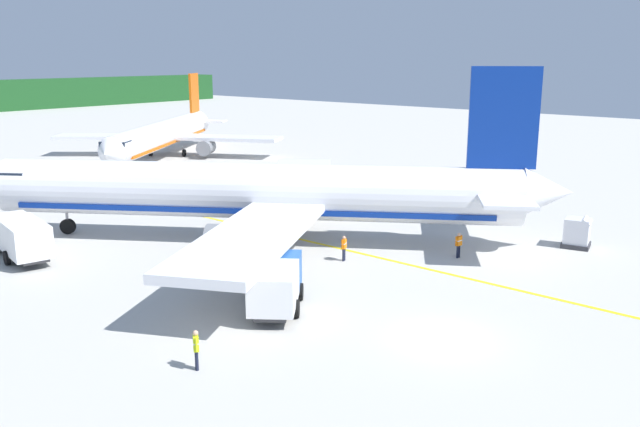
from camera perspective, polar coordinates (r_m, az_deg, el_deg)
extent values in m
cylinder|color=white|center=(45.55, -5.83, 1.96)|extent=(22.91, 32.19, 3.80)
cone|color=white|center=(45.41, 19.08, 1.76)|extent=(4.46, 4.45, 3.23)
cube|color=#192333|center=(51.83, -24.54, 3.17)|extent=(4.02, 3.78, 0.60)
cube|color=white|center=(36.59, -5.86, -1.97)|extent=(16.42, 11.59, 0.50)
cylinder|color=slate|center=(39.89, -7.49, -2.50)|extent=(3.59, 3.88, 2.20)
cube|color=white|center=(54.13, -1.63, 3.14)|extent=(15.43, 13.84, 0.50)
cylinder|color=slate|center=(52.02, -4.03, 1.34)|extent=(3.59, 3.88, 2.20)
cube|color=navy|center=(44.19, 15.59, 7.94)|extent=(2.71, 3.88, 6.50)
cube|color=white|center=(44.85, 15.21, 1.89)|extent=(10.45, 8.38, 0.24)
cube|color=navy|center=(45.77, -5.80, 0.67)|extent=(20.78, 29.08, 0.36)
cylinder|color=black|center=(50.95, -20.94, -1.05)|extent=(0.90, 1.11, 1.10)
cylinder|color=gray|center=(50.76, -21.01, -0.17)|extent=(0.20, 0.20, 0.50)
cylinder|color=black|center=(43.47, -4.55, -2.58)|extent=(0.90, 1.11, 1.10)
cylinder|color=gray|center=(43.25, -4.57, -1.56)|extent=(0.20, 0.20, 0.50)
cylinder|color=black|center=(48.39, -3.34, -0.89)|extent=(0.90, 1.11, 1.10)
cylinder|color=gray|center=(48.20, -3.35, 0.03)|extent=(0.20, 0.20, 0.50)
cylinder|color=white|center=(85.38, -13.41, 6.67)|extent=(27.15, 19.77, 3.23)
cone|color=white|center=(70.34, -17.80, 5.01)|extent=(3.40, 3.68, 3.07)
cone|color=white|center=(101.10, -10.29, 8.01)|extent=(3.79, 3.79, 2.74)
cube|color=#192333|center=(71.94, -17.24, 5.81)|extent=(3.22, 3.41, 0.51)
cube|color=white|center=(84.82, -8.03, 6.47)|extent=(9.98, 13.91, 0.42)
cylinder|color=slate|center=(84.08, -9.80, 5.65)|extent=(3.30, 3.07, 1.87)
cube|color=white|center=(89.87, -17.73, 6.35)|extent=(11.86, 13.03, 0.42)
cylinder|color=slate|center=(87.68, -16.69, 5.59)|extent=(3.30, 3.07, 1.87)
cube|color=#D8590C|center=(98.29, -10.82, 10.20)|extent=(3.27, 2.34, 5.52)
cube|color=white|center=(98.59, -10.72, 7.86)|extent=(7.19, 8.84, 0.20)
cube|color=#D8590C|center=(85.48, -13.38, 6.08)|extent=(24.52, 17.93, 0.31)
cylinder|color=black|center=(74.97, -16.23, 3.66)|extent=(0.94, 0.77, 0.93)
cylinder|color=gray|center=(74.87, -16.27, 4.17)|extent=(0.17, 0.17, 0.42)
cylinder|color=black|center=(86.19, -11.65, 5.13)|extent=(0.94, 0.77, 0.93)
cylinder|color=gray|center=(86.09, -11.67, 5.58)|extent=(0.17, 0.17, 0.42)
cylinder|color=black|center=(87.63, -14.42, 5.12)|extent=(0.94, 0.77, 0.93)
cylinder|color=gray|center=(87.54, -14.44, 5.56)|extent=(0.17, 0.17, 0.42)
cube|color=#2659A5|center=(34.99, -3.49, -4.93)|extent=(2.76, 2.84, 1.80)
cube|color=#192333|center=(35.68, -3.34, -3.96)|extent=(1.18, 1.52, 0.94)
cube|color=white|center=(32.45, -4.01, -6.39)|extent=(4.19, 3.92, 1.85)
cube|color=#262628|center=(33.64, -3.80, -7.48)|extent=(5.22, 4.49, 0.16)
cylinder|color=black|center=(35.19, -5.31, -6.67)|extent=(0.89, 0.77, 0.90)
cylinder|color=black|center=(34.95, -1.71, -6.76)|extent=(0.89, 0.77, 0.90)
cylinder|color=black|center=(32.98, -5.90, -8.09)|extent=(0.89, 0.77, 0.90)
cylinder|color=black|center=(32.72, -2.05, -8.20)|extent=(0.89, 0.77, 0.90)
cube|color=white|center=(48.06, -25.17, -1.11)|extent=(2.52, 2.21, 1.80)
cube|color=#192333|center=(48.79, -25.45, -0.50)|extent=(1.83, 0.46, 0.94)
cube|color=white|center=(44.87, -24.19, -1.87)|extent=(3.15, 5.23, 1.96)
cube|color=#262628|center=(45.99, -24.34, -2.91)|extent=(2.87, 6.86, 0.16)
cylinder|color=black|center=(48.26, -23.70, -2.20)|extent=(0.46, 0.94, 0.90)
cylinder|color=black|center=(44.93, -25.41, -3.47)|extent=(0.46, 0.94, 0.90)
cylinder|color=black|center=(45.41, -22.72, -3.04)|extent=(0.46, 0.94, 0.90)
cube|color=#333338|center=(47.64, 21.21, -2.54)|extent=(2.09, 2.09, 0.30)
cube|color=silver|center=(47.40, 21.31, -1.39)|extent=(1.86, 1.86, 1.67)
cube|color=silver|center=(47.18, 22.03, -0.66)|extent=(1.68, 0.95, 0.57)
cylinder|color=#191E33|center=(28.00, -10.59, -12.39)|extent=(0.14, 0.14, 0.85)
cylinder|color=#191E33|center=(28.17, -10.61, -12.23)|extent=(0.14, 0.14, 0.85)
cube|color=#CCE519|center=(27.77, -10.67, -10.92)|extent=(0.43, 0.49, 0.64)
cube|color=silver|center=(27.76, -10.67, -10.86)|extent=(0.45, 0.50, 0.06)
sphere|color=tan|center=(27.60, -10.71, -10.10)|extent=(0.23, 0.23, 0.23)
cylinder|color=#CCE519|center=(27.51, -10.63, -11.09)|extent=(0.09, 0.09, 0.61)
cylinder|color=#CCE519|center=(28.01, -10.71, -10.64)|extent=(0.09, 0.09, 0.61)
cylinder|color=#191E33|center=(43.00, 11.92, -3.21)|extent=(0.14, 0.14, 0.81)
cylinder|color=#191E33|center=(42.86, 11.78, -3.26)|extent=(0.14, 0.14, 0.81)
cube|color=orange|center=(42.74, 11.89, -2.33)|extent=(0.47, 0.28, 0.61)
cube|color=silver|center=(42.73, 11.90, -2.29)|extent=(0.48, 0.29, 0.06)
sphere|color=tan|center=(42.63, 11.92, -1.79)|extent=(0.22, 0.22, 0.22)
cylinder|color=orange|center=(42.94, 12.11, -2.22)|extent=(0.09, 0.09, 0.58)
cylinder|color=orange|center=(42.52, 11.68, -2.35)|extent=(0.09, 0.09, 0.58)
cylinder|color=#191E33|center=(41.36, 2.03, -3.60)|extent=(0.14, 0.14, 0.80)
cylinder|color=#191E33|center=(41.53, 2.12, -3.53)|extent=(0.14, 0.14, 0.80)
cube|color=orange|center=(41.25, 2.08, -2.64)|extent=(0.49, 0.34, 0.60)
cube|color=silver|center=(41.24, 2.08, -2.60)|extent=(0.50, 0.36, 0.06)
sphere|color=tan|center=(41.14, 2.09, -2.09)|extent=(0.22, 0.22, 0.22)
cylinder|color=orange|center=(41.00, 1.95, -2.69)|extent=(0.09, 0.09, 0.57)
cylinder|color=orange|center=(41.48, 2.21, -2.50)|extent=(0.09, 0.09, 0.57)
cube|color=yellow|center=(44.67, 0.80, -2.82)|extent=(0.30, 60.00, 0.01)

